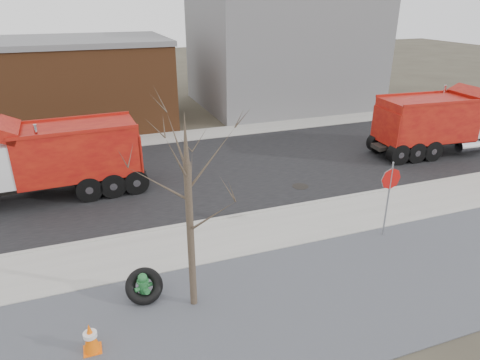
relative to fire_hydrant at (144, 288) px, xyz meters
name	(u,v)px	position (x,y,z in m)	size (l,w,h in m)	color
ground	(266,235)	(4.40, 2.04, -0.40)	(120.00, 120.00, 0.00)	#383328
gravel_verge	(317,297)	(4.40, -1.46, -0.38)	(60.00, 5.00, 0.03)	slate
sidewalk	(263,231)	(4.40, 2.29, -0.37)	(60.00, 2.50, 0.06)	#9E9B93
curb	(249,214)	(4.40, 3.59, -0.34)	(60.00, 0.15, 0.11)	#9E9B93
road	(212,170)	(4.40, 8.34, -0.39)	(60.00, 9.40, 0.02)	black
far_sidewalk	(184,136)	(4.40, 14.04, -0.37)	(60.00, 2.00, 0.06)	#9E9B93
building_grey	(282,49)	(13.40, 20.04, 3.60)	(12.00, 10.00, 8.00)	slate
bare_tree	(188,190)	(1.20, -0.56, 2.90)	(3.20, 3.20, 5.20)	#382D23
fire_hydrant	(144,288)	(0.00, 0.00, 0.00)	(0.49, 0.48, 0.87)	#2C7538
truck_tire	(144,286)	(0.02, 0.05, 0.04)	(1.06, 0.93, 0.93)	black
stop_sign	(390,186)	(8.12, 0.63, 1.43)	(0.73, 0.06, 2.67)	gray
traffic_cone_near	(91,338)	(-1.40, -1.37, -0.01)	(0.40, 0.40, 0.78)	#FF6308
dump_truck_red_a	(443,121)	(16.19, 6.70, 1.28)	(8.22, 2.79, 3.30)	black
dump_truck_red_b	(53,158)	(-2.24, 7.80, 1.27)	(7.76, 2.53, 3.27)	black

